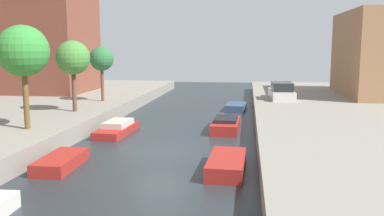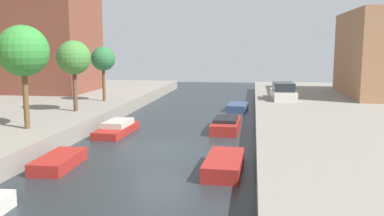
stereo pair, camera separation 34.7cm
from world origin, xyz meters
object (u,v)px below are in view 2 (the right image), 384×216
moored_boat_right_2 (224,164)px  street_tree_3 (74,58)px  street_tree_2 (23,52)px  moored_boat_right_4 (237,107)px  street_tree_4 (103,59)px  moored_boat_left_2 (59,161)px  parked_car (283,92)px  moored_boat_left_3 (117,128)px  moored_boat_right_3 (226,125)px

moored_boat_right_2 → street_tree_3: bearing=139.9°
street_tree_2 → street_tree_3: (0.00, 6.14, -0.51)m
street_tree_3 → moored_boat_right_4: size_ratio=1.50×
street_tree_4 → moored_boat_right_2: bearing=-53.4°
street_tree_2 → moored_boat_left_2: 6.83m
moored_boat_right_4 → parked_car: bearing=3.1°
street_tree_4 → moored_boat_left_3: street_tree_4 is taller
street_tree_2 → moored_boat_left_3: street_tree_2 is taller
street_tree_2 → parked_car: street_tree_2 is taller
street_tree_2 → moored_boat_right_3: (10.30, 5.89, -4.72)m
moored_boat_left_3 → moored_boat_left_2: bearing=-91.5°
moored_boat_right_3 → moored_boat_right_4: size_ratio=1.35×
street_tree_4 → moored_boat_left_2: street_tree_4 is taller
street_tree_2 → parked_car: (14.48, 14.92, -3.52)m
street_tree_4 → street_tree_3: bearing=-90.0°
street_tree_4 → parked_car: size_ratio=0.94×
moored_boat_left_3 → moored_boat_right_4: bearing=56.6°
moored_boat_right_2 → moored_boat_right_4: 17.66m
street_tree_4 → moored_boat_left_2: bearing=-77.1°
street_tree_4 → moored_boat_left_2: 15.93m
moored_boat_right_3 → moored_boat_right_4: bearing=87.5°
street_tree_4 → moored_boat_right_4: bearing=16.2°
street_tree_4 → moored_boat_right_2: (10.80, -14.57, -4.05)m
street_tree_4 → parked_car: 15.11m
moored_boat_right_4 → moored_boat_left_3: bearing=-123.4°
parked_car → moored_boat_right_3: bearing=-114.9°
street_tree_4 → moored_boat_right_3: bearing=-29.1°
parked_car → moored_boat_left_3: 15.43m
moored_boat_left_3 → moored_boat_right_2: size_ratio=1.16×
street_tree_2 → moored_boat_right_2: size_ratio=1.45×
street_tree_2 → moored_boat_right_4: size_ratio=1.72×
street_tree_3 → parked_car: bearing=31.2°
parked_car → moored_boat_left_2: (-11.05, -18.31, -1.32)m
street_tree_2 → street_tree_4: bearing=90.0°
moored_boat_left_3 → moored_boat_right_4: moored_boat_left_3 is taller
moored_boat_right_2 → moored_boat_right_3: size_ratio=0.88×
moored_boat_right_2 → moored_boat_left_3: bearing=135.8°
street_tree_4 → parked_car: (14.48, 3.30, -2.78)m
moored_boat_right_2 → street_tree_2: bearing=164.7°
street_tree_3 → moored_boat_right_2: size_ratio=1.26×
moored_boat_right_3 → moored_boat_left_3: bearing=-164.3°
street_tree_2 → street_tree_3: size_ratio=1.15×
street_tree_2 → moored_boat_right_2: 12.18m
moored_boat_left_2 → moored_boat_right_2: 7.38m
moored_boat_left_2 → moored_boat_right_3: (6.86, 9.28, 0.11)m
street_tree_3 → moored_boat_left_3: street_tree_3 is taller
street_tree_3 → street_tree_2: bearing=-90.0°
moored_boat_left_2 → street_tree_2: bearing=135.3°
moored_boat_right_3 → moored_boat_right_4: moored_boat_right_3 is taller
parked_car → moored_boat_right_2: bearing=-101.6°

